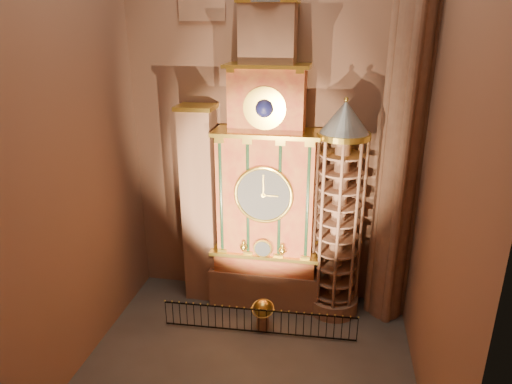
% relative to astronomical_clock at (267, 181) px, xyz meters
% --- Properties ---
extents(floor, '(14.00, 14.00, 0.00)m').
position_rel_astronomical_clock_xyz_m(floor, '(0.00, -4.96, -6.68)').
color(floor, '#383330').
rests_on(floor, ground).
extents(wall_back, '(22.00, 0.00, 22.00)m').
position_rel_astronomical_clock_xyz_m(wall_back, '(0.00, 1.04, 4.32)').
color(wall_back, brown).
rests_on(wall_back, floor).
extents(wall_left, '(0.00, 22.00, 22.00)m').
position_rel_astronomical_clock_xyz_m(wall_left, '(-7.00, -4.96, 4.32)').
color(wall_left, brown).
rests_on(wall_left, floor).
extents(wall_right, '(0.00, 22.00, 22.00)m').
position_rel_astronomical_clock_xyz_m(wall_right, '(7.00, -4.96, 4.32)').
color(wall_right, brown).
rests_on(wall_right, floor).
extents(astronomical_clock, '(5.60, 2.41, 16.70)m').
position_rel_astronomical_clock_xyz_m(astronomical_clock, '(0.00, 0.00, 0.00)').
color(astronomical_clock, '#8C634C').
rests_on(astronomical_clock, floor).
extents(portrait_tower, '(1.80, 1.60, 10.20)m').
position_rel_astronomical_clock_xyz_m(portrait_tower, '(-3.40, 0.02, -1.53)').
color(portrait_tower, '#8C634C').
rests_on(portrait_tower, floor).
extents(stair_turret, '(2.50, 2.50, 10.80)m').
position_rel_astronomical_clock_xyz_m(stair_turret, '(3.50, -0.26, -1.41)').
color(stair_turret, '#8C634C').
rests_on(stair_turret, floor).
extents(gothic_pier, '(2.04, 2.04, 22.00)m').
position_rel_astronomical_clock_xyz_m(gothic_pier, '(6.10, 0.04, 4.32)').
color(gothic_pier, '#8C634C').
rests_on(gothic_pier, floor).
extents(celestial_globe, '(1.14, 1.08, 1.57)m').
position_rel_astronomical_clock_xyz_m(celestial_globe, '(0.24, -2.47, -5.74)').
color(celestial_globe, '#8C634C').
rests_on(celestial_globe, floor).
extents(iron_railing, '(9.05, 0.34, 1.27)m').
position_rel_astronomical_clock_xyz_m(iron_railing, '(0.12, -2.89, -5.98)').
color(iron_railing, black).
rests_on(iron_railing, floor).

